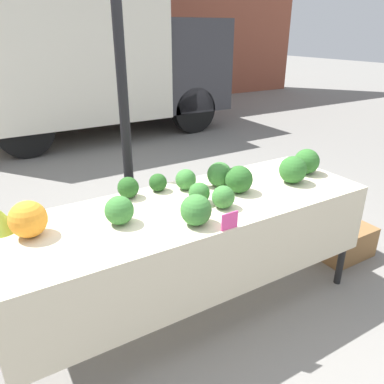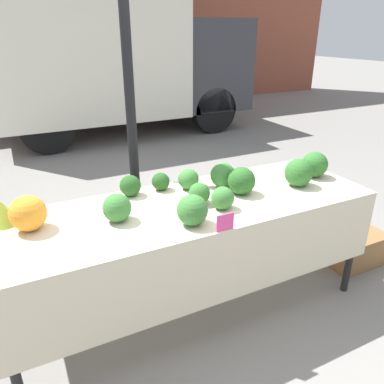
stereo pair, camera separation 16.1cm
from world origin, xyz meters
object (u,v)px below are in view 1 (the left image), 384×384
Objects in this scene: parked_truck at (89,55)px; price_sign at (230,221)px; produce_crate at (341,240)px; orange_cauliflower at (28,219)px.

parked_truck is 5.55m from price_sign.
price_sign is at bearing -167.65° from produce_crate.
orange_cauliflower is at bearing 176.28° from produce_crate.
price_sign is at bearing -26.94° from orange_cauliflower.
parked_truck is 9.42× the size of produce_crate.
produce_crate is (2.38, -0.15, -0.77)m from orange_cauliflower.
price_sign is at bearing -99.67° from parked_truck.
orange_cauliflower is 1.04m from price_sign.
parked_truck reaches higher than price_sign.
orange_cauliflower is at bearing 153.06° from price_sign.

